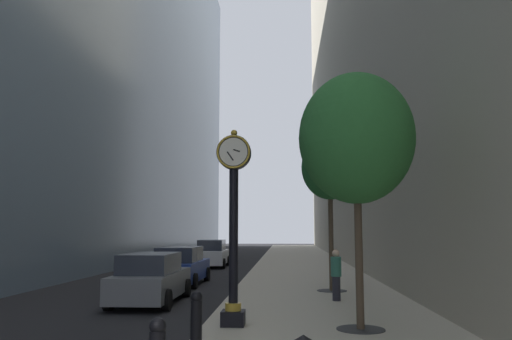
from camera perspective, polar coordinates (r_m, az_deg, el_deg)
ground_plane at (r=31.53m, az=-0.24°, el=-11.12°), size 110.00×110.00×0.00m
sidewalk_right at (r=34.47m, az=5.20°, el=-10.60°), size 6.05×80.00×0.14m
building_block_left at (r=40.58m, az=-18.69°, el=16.74°), size 9.00×80.00×36.67m
street_clock at (r=12.24m, az=-2.55°, el=-5.20°), size 0.84×0.55×4.71m
bollard_second at (r=9.59m, az=-6.78°, el=-16.69°), size 0.22×0.22×1.15m
street_tree_near at (r=12.18m, az=11.28°, el=3.49°), size 2.72×2.72×5.98m
street_tree_mid_near at (r=19.35m, az=8.36°, el=0.21°), size 2.15×2.15×5.86m
pedestrian_walking at (r=16.68m, az=9.06°, el=-11.51°), size 0.45×0.45×1.62m
car_white_near at (r=32.85m, az=-5.00°, el=-9.45°), size 2.04×4.25×1.74m
car_blue_mid at (r=22.67m, az=-8.56°, el=-10.72°), size 2.08×4.67×1.65m
car_grey_far at (r=17.21m, az=-11.80°, el=-11.97°), size 2.01×4.65×1.63m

